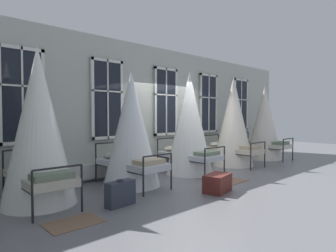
# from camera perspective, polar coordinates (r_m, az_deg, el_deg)

# --- Properties ---
(ground) EXTENTS (23.18, 23.18, 0.00)m
(ground) POSITION_cam_1_polar(r_m,az_deg,el_deg) (8.11, 4.45, -9.24)
(ground) COLOR slate
(back_wall_with_windows) EXTENTS (12.59, 0.10, 3.55)m
(back_wall_with_windows) POSITION_cam_1_polar(r_m,az_deg,el_deg) (8.74, -0.89, 3.32)
(back_wall_with_windows) COLOR #B2B7AD
(back_wall_with_windows) RESTS_ON ground
(window_bank) EXTENTS (8.85, 0.10, 2.92)m
(window_bank) POSITION_cam_1_polar(r_m,az_deg,el_deg) (8.66, -0.36, -1.09)
(window_bank) COLOR black
(window_bank) RESTS_ON ground
(cot_first) EXTENTS (1.30, 1.83, 2.83)m
(cot_first) POSITION_cam_1_polar(r_m,az_deg,el_deg) (5.68, -24.01, -0.43)
(cot_first) COLOR black
(cot_first) RESTS_ON ground
(cot_second) EXTENTS (1.30, 1.83, 2.59)m
(cot_second) POSITION_cam_1_polar(r_m,az_deg,el_deg) (6.64, -7.20, -0.92)
(cot_second) COLOR black
(cot_second) RESTS_ON ground
(cot_third) EXTENTS (1.30, 1.82, 2.78)m
(cot_third) POSITION_cam_1_polar(r_m,az_deg,el_deg) (7.96, 4.21, 0.29)
(cot_third) COLOR black
(cot_third) RESTS_ON ground
(cot_fourth) EXTENTS (1.30, 1.82, 2.82)m
(cot_fourth) POSITION_cam_1_polar(r_m,az_deg,el_deg) (9.48, 12.65, 0.67)
(cot_fourth) COLOR black
(cot_fourth) RESTS_ON ground
(cot_fifth) EXTENTS (1.30, 1.83, 2.64)m
(cot_fifth) POSITION_cam_1_polar(r_m,az_deg,el_deg) (11.21, 18.33, 0.39)
(cot_fifth) COLOR black
(cot_fifth) RESTS_ON ground
(rug_first) EXTENTS (0.80, 0.56, 0.01)m
(rug_first) POSITION_cam_1_polar(r_m,az_deg,el_deg) (4.77, -17.97, -17.59)
(rug_first) COLOR brown
(rug_first) RESTS_ON ground
(rug_third) EXTENTS (0.82, 0.59, 0.01)m
(rug_third) POSITION_cam_1_polar(r_m,az_deg,el_deg) (7.32, 12.07, -10.51)
(rug_third) COLOR brown
(rug_third) RESTS_ON ground
(suitcase_dark) EXTENTS (0.58, 0.27, 0.47)m
(suitcase_dark) POSITION_cam_1_polar(r_m,az_deg,el_deg) (5.34, -9.31, -12.89)
(suitcase_dark) COLOR #2D3342
(suitcase_dark) RESTS_ON ground
(travel_trunk) EXTENTS (0.72, 0.54, 0.37)m
(travel_trunk) POSITION_cam_1_polar(r_m,az_deg,el_deg) (6.28, 9.65, -10.94)
(travel_trunk) COLOR #5B231E
(travel_trunk) RESTS_ON ground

